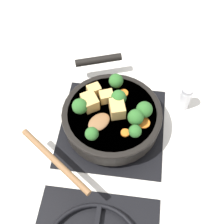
# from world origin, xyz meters

# --- Properties ---
(ground_plane) EXTENTS (2.40, 2.40, 0.00)m
(ground_plane) POSITION_xyz_m (0.00, 0.00, 0.00)
(ground_plane) COLOR white
(front_burner_grate) EXTENTS (0.31, 0.31, 0.03)m
(front_burner_grate) POSITION_xyz_m (0.00, 0.00, 0.01)
(front_burner_grate) COLOR black
(front_burner_grate) RESTS_ON ground_plane
(skillet_pan) EXTENTS (0.29, 0.38, 0.06)m
(skillet_pan) POSITION_xyz_m (0.00, -0.00, 0.06)
(skillet_pan) COLOR black
(skillet_pan) RESTS_ON front_burner_grate
(wooden_spoon) EXTENTS (0.24, 0.25, 0.02)m
(wooden_spoon) POSITION_xyz_m (0.08, 0.12, 0.09)
(wooden_spoon) COLOR brown
(wooden_spoon) RESTS_ON skillet_pan
(tofu_cube_center_large) EXTENTS (0.05, 0.04, 0.03)m
(tofu_cube_center_large) POSITION_xyz_m (0.02, -0.04, 0.10)
(tofu_cube_center_large) COLOR tan
(tofu_cube_center_large) RESTS_ON skillet_pan
(tofu_cube_near_handle) EXTENTS (0.05, 0.04, 0.03)m
(tofu_cube_near_handle) POSITION_xyz_m (0.06, -0.06, 0.10)
(tofu_cube_near_handle) COLOR tan
(tofu_cube_near_handle) RESTS_ON skillet_pan
(tofu_cube_east_chunk) EXTENTS (0.06, 0.06, 0.04)m
(tofu_cube_east_chunk) POSITION_xyz_m (0.06, -0.01, 0.10)
(tofu_cube_east_chunk) COLOR tan
(tofu_cube_east_chunk) RESTS_ON skillet_pan
(tofu_cube_west_chunk) EXTENTS (0.05, 0.06, 0.04)m
(tofu_cube_west_chunk) POSITION_xyz_m (-0.01, 0.00, 0.11)
(tofu_cube_west_chunk) COLOR tan
(tofu_cube_west_chunk) RESTS_ON skillet_pan
(broccoli_floret_near_spoon) EXTENTS (0.05, 0.05, 0.05)m
(broccoli_floret_near_spoon) POSITION_xyz_m (-0.09, -0.00, 0.11)
(broccoli_floret_near_spoon) COLOR #709956
(broccoli_floret_near_spoon) RESTS_ON skillet_pan
(broccoli_floret_center_top) EXTENTS (0.04, 0.04, 0.05)m
(broccoli_floret_center_top) POSITION_xyz_m (-0.01, -0.03, 0.11)
(broccoli_floret_center_top) COLOR #709956
(broccoli_floret_center_top) RESTS_ON skillet_pan
(broccoli_floret_east_rim) EXTENTS (0.04, 0.04, 0.05)m
(broccoli_floret_east_rim) POSITION_xyz_m (-0.07, 0.03, 0.11)
(broccoli_floret_east_rim) COLOR #709956
(broccoli_floret_east_rim) RESTS_ON skillet_pan
(broccoli_floret_west_rim) EXTENTS (0.04, 0.04, 0.04)m
(broccoli_floret_west_rim) POSITION_xyz_m (0.04, 0.09, 0.11)
(broccoli_floret_west_rim) COLOR #709956
(broccoli_floret_west_rim) RESTS_ON skillet_pan
(broccoli_floret_north_edge) EXTENTS (0.04, 0.04, 0.05)m
(broccoli_floret_north_edge) POSITION_xyz_m (0.09, 0.01, 0.11)
(broccoli_floret_north_edge) COLOR #709956
(broccoli_floret_north_edge) RESTS_ON skillet_pan
(broccoli_floret_south_cluster) EXTENTS (0.03, 0.03, 0.04)m
(broccoli_floret_south_cluster) POSITION_xyz_m (-0.07, 0.07, 0.11)
(broccoli_floret_south_cluster) COLOR #709956
(broccoli_floret_south_cluster) RESTS_ON skillet_pan
(broccoli_floret_mid_floret) EXTENTS (0.04, 0.04, 0.05)m
(broccoli_floret_mid_floret) POSITION_xyz_m (-0.00, -0.09, 0.11)
(broccoli_floret_mid_floret) COLOR #709956
(broccoli_floret_mid_floret) RESTS_ON skillet_pan
(carrot_slice_orange_thin) EXTENTS (0.02, 0.02, 0.01)m
(carrot_slice_orange_thin) POSITION_xyz_m (-0.04, 0.06, 0.09)
(carrot_slice_orange_thin) COLOR orange
(carrot_slice_orange_thin) RESTS_ON skillet_pan
(carrot_slice_near_center) EXTENTS (0.03, 0.03, 0.01)m
(carrot_slice_near_center) POSITION_xyz_m (-0.02, -0.07, 0.09)
(carrot_slice_near_center) COLOR orange
(carrot_slice_near_center) RESTS_ON skillet_pan
(carrot_slice_edge_slice) EXTENTS (0.03, 0.03, 0.01)m
(carrot_slice_edge_slice) POSITION_xyz_m (-0.09, 0.03, 0.09)
(carrot_slice_edge_slice) COLOR orange
(carrot_slice_edge_slice) RESTS_ON skillet_pan
(salt_shaker) EXTENTS (0.04, 0.04, 0.09)m
(salt_shaker) POSITION_xyz_m (-0.21, -0.11, 0.04)
(salt_shaker) COLOR white
(salt_shaker) RESTS_ON ground_plane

